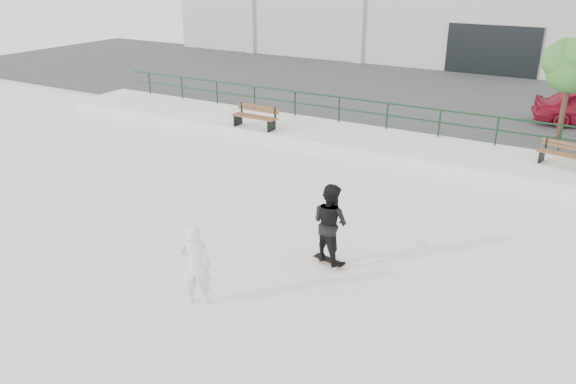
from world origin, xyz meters
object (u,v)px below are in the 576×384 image
Objects in this scene: bench_right at (566,155)px; bench_left at (255,117)px; seated_skater at (196,265)px; skateboard at (329,260)px; standing_skater at (330,223)px; tree at (573,63)px.

bench_left is at bearing -161.51° from bench_right.
seated_skater reaches higher than bench_left.
skateboard is 0.46× the size of seated_skater.
standing_skater reaches higher than seated_skater.
skateboard is 0.95m from standing_skater.
seated_skater reaches higher than bench_right.
tree is at bearing -89.64° from standing_skater.
bench_right is at bearing -97.39° from standing_skater.
skateboard is (-3.56, -11.03, -3.19)m from tree.
bench_left is 1.06× the size of seated_skater.
standing_skater is at bearing 54.94° from skateboard.
bench_left is 1.11× the size of bench_right.
tree is 1.98× the size of standing_skater.
seated_skater is at bearing -110.43° from tree.
bench_left is 1.00× the size of standing_skater.
bench_right is 9.30m from skateboard.
standing_skater is at bearing -107.87° from tree.
tree is (10.27, 3.90, 2.34)m from bench_left.
tree is 2.10× the size of seated_skater.
bench_right is 0.90× the size of standing_skater.
bench_right is 12.47m from seated_skater.
bench_left is 10.79m from bench_right.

